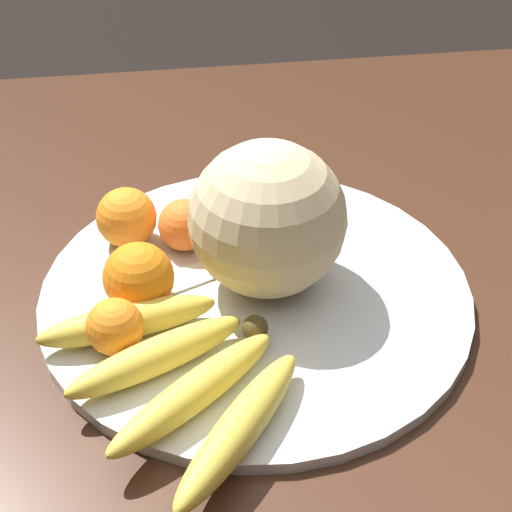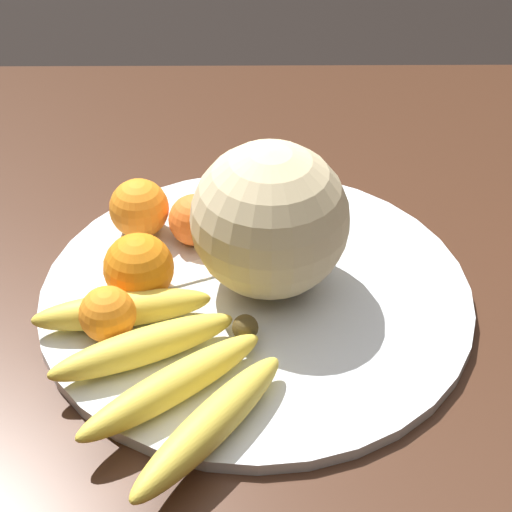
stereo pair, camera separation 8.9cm
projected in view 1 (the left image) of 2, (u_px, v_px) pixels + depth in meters
name	position (u px, v px, depth m)	size (l,w,h in m)	color
kitchen_table	(322.00, 354.00, 1.00)	(1.29, 1.15, 0.76)	#3D2316
fruit_bowl	(256.00, 297.00, 0.93)	(0.47, 0.47, 0.01)	silver
melon	(268.00, 219.00, 0.89)	(0.17, 0.17, 0.17)	beige
banana_bunch	(180.00, 373.00, 0.81)	(0.27, 0.28, 0.04)	#473819
orange_front_left	(184.00, 225.00, 0.97)	(0.06, 0.06, 0.06)	orange
orange_front_right	(139.00, 277.00, 0.89)	(0.08, 0.08, 0.08)	orange
orange_mid_center	(126.00, 217.00, 0.98)	(0.07, 0.07, 0.07)	orange
orange_back_left	(115.00, 327.00, 0.84)	(0.06, 0.06, 0.06)	orange
produce_tag	(189.00, 277.00, 0.94)	(0.10, 0.07, 0.00)	white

